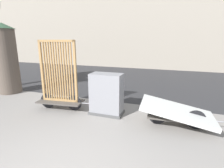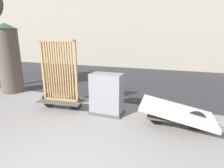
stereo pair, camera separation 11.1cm
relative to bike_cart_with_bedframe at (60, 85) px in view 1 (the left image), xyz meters
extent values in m
cube|color=#2D2D30|center=(1.80, 5.33, -0.83)|extent=(56.00, 8.13, 0.01)
cube|color=#4C4742|center=(-0.01, 0.00, -0.56)|extent=(1.54, 0.80, 0.04)
cylinder|color=black|center=(0.47, 0.05, -0.58)|extent=(0.50, 0.09, 0.50)
cylinder|color=black|center=(-0.48, -0.06, -0.58)|extent=(0.50, 0.09, 0.50)
cylinder|color=gray|center=(1.08, 0.12, -0.56)|extent=(0.70, 0.11, 0.03)
cube|color=#A87F4C|center=(-0.01, 0.00, -0.51)|extent=(1.23, 0.21, 0.07)
cube|color=#A87F4C|center=(-0.01, 0.00, 1.39)|extent=(1.23, 0.21, 0.07)
cube|color=#A87F4C|center=(-0.58, -0.07, 0.44)|extent=(0.08, 0.08, 1.97)
cube|color=#A87F4C|center=(0.57, 0.07, 0.44)|extent=(0.08, 0.08, 1.97)
cube|color=#A87F4C|center=(-0.47, -0.05, 0.44)|extent=(0.04, 0.05, 1.90)
cube|color=#A87F4C|center=(-0.38, -0.04, 0.44)|extent=(0.04, 0.05, 1.90)
cube|color=#A87F4C|center=(-0.30, -0.03, 0.44)|extent=(0.04, 0.05, 1.90)
cube|color=#A87F4C|center=(-0.21, -0.02, 0.44)|extent=(0.04, 0.05, 1.90)
cube|color=#A87F4C|center=(-0.13, -0.02, 0.44)|extent=(0.04, 0.05, 1.90)
cube|color=#A87F4C|center=(-0.05, -0.01, 0.44)|extent=(0.04, 0.05, 1.90)
cube|color=#A87F4C|center=(0.04, 0.00, 0.44)|extent=(0.04, 0.05, 1.90)
cube|color=#A87F4C|center=(0.12, 0.01, 0.44)|extent=(0.04, 0.05, 1.90)
cube|color=#A87F4C|center=(0.20, 0.02, 0.44)|extent=(0.04, 0.05, 1.90)
cube|color=#A87F4C|center=(0.29, 0.03, 0.44)|extent=(0.04, 0.05, 1.90)
cube|color=#A87F4C|center=(0.37, 0.04, 0.44)|extent=(0.04, 0.05, 1.90)
cube|color=#A87F4C|center=(0.45, 0.05, 0.44)|extent=(0.04, 0.05, 1.90)
cube|color=#4C4742|center=(3.61, 0.00, -0.56)|extent=(1.51, 0.71, 0.04)
cylinder|color=black|center=(4.09, 0.02, -0.58)|extent=(0.50, 0.06, 0.50)
cylinder|color=black|center=(3.13, -0.03, -0.58)|extent=(0.50, 0.06, 0.50)
cylinder|color=gray|center=(4.70, 0.06, -0.56)|extent=(0.70, 0.07, 0.03)
cube|color=silver|center=(3.61, 0.00, -0.40)|extent=(1.92, 1.16, 0.46)
cube|color=#4C4C4C|center=(1.57, 0.16, -0.79)|extent=(1.02, 0.58, 0.08)
cube|color=gray|center=(1.57, 0.16, -0.20)|extent=(0.96, 0.52, 1.27)
cylinder|color=brown|center=(-3.26, 0.91, 0.51)|extent=(0.90, 0.90, 2.69)
cone|color=#335138|center=(-3.26, 0.91, 1.98)|extent=(1.01, 1.01, 0.24)
camera|label=1|loc=(3.42, -4.60, 1.42)|focal=28.00mm
camera|label=2|loc=(3.52, -4.56, 1.42)|focal=28.00mm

